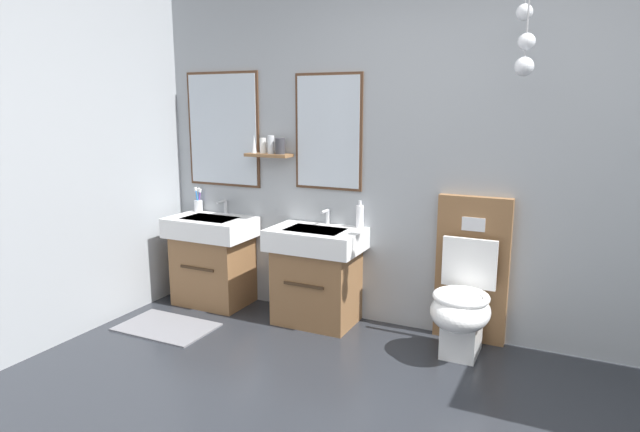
% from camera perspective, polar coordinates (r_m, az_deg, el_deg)
% --- Properties ---
extents(wall_back, '(5.19, 0.52, 2.52)m').
position_cam_1_polar(wall_back, '(3.77, 16.06, 6.18)').
color(wall_back, '#999EA3').
rests_on(wall_back, ground).
extents(bath_mat, '(0.68, 0.44, 0.01)m').
position_cam_1_polar(bath_mat, '(4.19, -15.75, -11.11)').
color(bath_mat, slate).
rests_on(bath_mat, ground).
extents(vanity_sink_left, '(0.67, 0.48, 0.71)m').
position_cam_1_polar(vanity_sink_left, '(4.50, -11.07, -4.27)').
color(vanity_sink_left, brown).
rests_on(vanity_sink_left, ground).
extents(tap_on_left_sink, '(0.03, 0.13, 0.11)m').
position_cam_1_polar(tap_on_left_sink, '(4.54, -9.98, 1.14)').
color(tap_on_left_sink, silver).
rests_on(tap_on_left_sink, vanity_sink_left).
extents(vanity_sink_right, '(0.67, 0.48, 0.71)m').
position_cam_1_polar(vanity_sink_right, '(4.03, -0.32, -5.93)').
color(vanity_sink_right, brown).
rests_on(vanity_sink_right, ground).
extents(tap_on_right_sink, '(0.03, 0.13, 0.11)m').
position_cam_1_polar(tap_on_right_sink, '(4.07, 0.73, 0.13)').
color(tap_on_right_sink, silver).
rests_on(tap_on_right_sink, vanity_sink_right).
extents(toilet, '(0.48, 0.62, 1.00)m').
position_cam_1_polar(toilet, '(3.70, 15.07, -7.98)').
color(toilet, brown).
rests_on(toilet, ground).
extents(toothbrush_cup, '(0.07, 0.07, 0.21)m').
position_cam_1_polar(toothbrush_cup, '(4.68, -12.61, 1.21)').
color(toothbrush_cup, silver).
rests_on(toothbrush_cup, vanity_sink_left).
extents(soap_dispenser, '(0.06, 0.06, 0.20)m').
position_cam_1_polar(soap_dispenser, '(3.97, 4.18, 0.00)').
color(soap_dispenser, white).
rests_on(soap_dispenser, vanity_sink_right).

